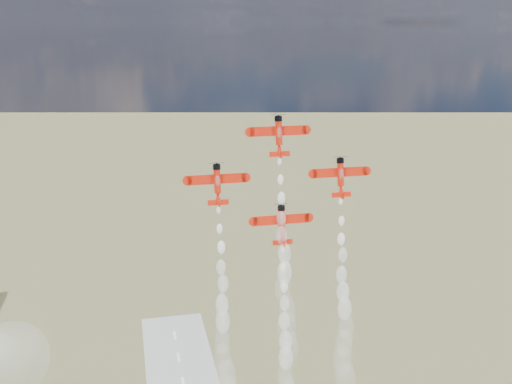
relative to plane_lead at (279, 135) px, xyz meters
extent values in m
cylinder|color=red|center=(0.00, 0.11, 0.60)|extent=(1.60, 2.62, 6.14)
cylinder|color=black|center=(0.00, 0.67, 3.75)|extent=(1.83, 2.00, 1.45)
cube|color=red|center=(0.00, 0.57, 0.87)|extent=(13.96, 0.65, 2.30)
cube|color=white|center=(-3.78, 0.70, 0.84)|extent=(5.49, 0.14, 0.63)
cube|color=white|center=(3.78, 0.70, 0.84)|extent=(5.49, 0.14, 0.63)
cube|color=red|center=(0.00, -0.96, -4.44)|extent=(5.03, 0.36, 1.26)
cube|color=red|center=(0.00, -1.84, -4.51)|extent=(0.16, 2.18, 1.80)
ellipsoid|color=silver|center=(0.00, -0.53, 0.60)|extent=(1.26, 1.60, 2.99)
cone|color=red|center=(0.00, -0.69, -3.56)|extent=(1.60, 2.10, 3.21)
cylinder|color=red|center=(-15.34, -1.77, -9.97)|extent=(1.60, 2.62, 6.14)
cylinder|color=black|center=(-15.34, -1.21, -6.82)|extent=(1.83, 2.00, 1.45)
cube|color=red|center=(-15.34, -1.31, -9.70)|extent=(13.96, 0.65, 2.30)
cube|color=white|center=(-19.11, -1.18, -9.73)|extent=(5.49, 0.14, 0.63)
cube|color=white|center=(-11.56, -1.18, -9.73)|extent=(5.49, 0.14, 0.63)
cube|color=red|center=(-15.34, -2.84, -15.01)|extent=(5.03, 0.36, 1.26)
cube|color=red|center=(-15.34, -3.72, -15.09)|extent=(0.16, 2.18, 1.80)
ellipsoid|color=silver|center=(-15.34, -2.41, -9.97)|extent=(1.26, 1.60, 2.99)
cone|color=red|center=(-15.34, -2.57, -14.13)|extent=(1.60, 2.10, 3.21)
cylinder|color=red|center=(15.34, -1.77, -9.97)|extent=(1.60, 2.62, 6.14)
cylinder|color=black|center=(15.34, -1.21, -6.82)|extent=(1.83, 2.00, 1.45)
cube|color=red|center=(15.34, -1.31, -9.70)|extent=(13.96, 0.65, 2.30)
cube|color=white|center=(11.56, -1.18, -9.73)|extent=(5.49, 0.14, 0.63)
cube|color=white|center=(19.11, -1.18, -9.73)|extent=(5.49, 0.14, 0.63)
cube|color=red|center=(15.34, -2.84, -15.01)|extent=(5.03, 0.36, 1.26)
cube|color=red|center=(15.34, -3.72, -15.09)|extent=(0.16, 2.18, 1.80)
ellipsoid|color=silver|center=(15.34, -2.41, -9.97)|extent=(1.26, 1.60, 2.99)
cone|color=red|center=(15.34, -2.57, -14.13)|extent=(1.60, 2.10, 3.21)
cylinder|color=red|center=(0.00, -3.65, -20.54)|extent=(1.60, 2.62, 6.14)
cylinder|color=black|center=(0.00, -3.09, -17.39)|extent=(1.83, 2.00, 1.45)
cube|color=red|center=(0.00, -3.19, -20.28)|extent=(13.96, 0.65, 2.30)
cube|color=white|center=(-3.78, -3.06, -20.30)|extent=(5.49, 0.14, 0.63)
cube|color=white|center=(3.78, -3.06, -20.30)|extent=(5.49, 0.14, 0.63)
cube|color=red|center=(0.00, -4.72, -25.58)|extent=(5.03, 0.36, 1.26)
cube|color=red|center=(0.00, -5.60, -25.66)|extent=(0.16, 2.18, 1.80)
ellipsoid|color=silver|center=(0.00, -4.29, -20.55)|extent=(1.26, 1.60, 2.99)
cone|color=red|center=(0.00, -4.45, -24.70)|extent=(1.60, 2.10, 3.21)
sphere|color=white|center=(-0.03, -1.09, -6.25)|extent=(1.03, 1.03, 1.03)
sphere|color=white|center=(0.08, -1.75, -10.59)|extent=(1.44, 1.44, 1.44)
sphere|color=white|center=(0.13, -2.59, -15.03)|extent=(1.86, 1.86, 1.86)
sphere|color=white|center=(-0.14, -3.69, -19.88)|extent=(2.28, 2.28, 2.28)
sphere|color=white|center=(-0.22, -4.42, -23.91)|extent=(2.70, 2.70, 2.70)
sphere|color=white|center=(0.33, -5.41, -28.33)|extent=(3.12, 3.12, 3.12)
sphere|color=white|center=(0.22, -6.12, -32.92)|extent=(3.53, 3.53, 3.53)
sphere|color=white|center=(-0.36, -6.29, -37.30)|extent=(3.95, 3.95, 3.95)
sphere|color=white|center=(0.51, -7.55, -42.59)|extent=(4.37, 4.37, 4.37)
sphere|color=white|center=(0.28, -8.79, -46.29)|extent=(4.79, 4.79, 4.79)
sphere|color=white|center=(0.46, -9.65, -51.69)|extent=(5.21, 5.21, 5.21)
sphere|color=white|center=(-15.36, -3.03, -16.84)|extent=(1.03, 1.03, 1.03)
sphere|color=white|center=(-15.30, -3.67, -21.34)|extent=(1.44, 1.44, 1.44)
sphere|color=white|center=(-15.11, -4.71, -25.65)|extent=(1.86, 1.86, 1.86)
sphere|color=white|center=(-15.42, -5.65, -30.33)|extent=(2.28, 2.28, 2.28)
sphere|color=white|center=(-15.01, -5.88, -34.50)|extent=(2.70, 2.70, 2.70)
sphere|color=white|center=(-15.56, -7.08, -39.41)|extent=(3.12, 3.12, 3.12)
sphere|color=white|center=(-15.48, -7.42, -43.67)|extent=(3.53, 3.53, 3.53)
sphere|color=white|center=(-15.80, -8.40, -48.30)|extent=(3.95, 3.95, 3.95)
sphere|color=white|center=(-15.88, -8.93, -53.18)|extent=(4.37, 4.37, 4.37)
sphere|color=white|center=(-15.15, -10.62, -56.86)|extent=(4.79, 4.79, 4.79)
sphere|color=white|center=(15.22, -2.96, -16.73)|extent=(1.03, 1.03, 1.03)
sphere|color=white|center=(15.30, -3.88, -21.47)|extent=(1.44, 1.44, 1.44)
sphere|color=white|center=(15.12, -4.62, -26.03)|extent=(1.86, 1.86, 1.86)
sphere|color=white|center=(15.53, -5.14, -30.07)|extent=(2.28, 2.28, 2.28)
sphere|color=white|center=(15.08, -5.90, -35.03)|extent=(2.70, 2.70, 2.70)
sphere|color=white|center=(15.15, -7.26, -39.15)|extent=(3.12, 3.12, 3.12)
sphere|color=white|center=(15.59, -7.79, -43.47)|extent=(3.53, 3.53, 3.53)
sphere|color=white|center=(15.81, -8.80, -48.29)|extent=(3.95, 3.95, 3.95)
sphere|color=white|center=(15.27, -9.18, -52.66)|extent=(4.37, 4.37, 4.37)
sphere|color=white|center=(14.81, -9.86, -57.09)|extent=(4.79, 4.79, 4.79)
sphere|color=white|center=(15.36, -11.37, -61.73)|extent=(5.21, 5.21, 5.21)
sphere|color=white|center=(-0.03, -4.79, -27.37)|extent=(1.03, 1.03, 1.03)
sphere|color=white|center=(-0.11, -5.51, -32.02)|extent=(1.44, 1.44, 1.44)
sphere|color=white|center=(0.06, -6.49, -36.49)|extent=(1.86, 1.86, 1.86)
sphere|color=white|center=(0.11, -7.11, -40.64)|extent=(2.28, 2.28, 2.28)
sphere|color=white|center=(-0.13, -7.78, -45.22)|extent=(2.70, 2.70, 2.70)
sphere|color=white|center=(-0.03, -8.81, -50.20)|extent=(3.12, 3.12, 3.12)
sphere|color=white|center=(-0.23, -10.07, -54.16)|extent=(3.53, 3.53, 3.53)
sphere|color=white|center=(-0.34, -10.29, -59.26)|extent=(3.95, 3.95, 3.95)
sphere|color=white|center=(-69.41, 18.86, -62.25)|extent=(19.77, 19.77, 19.77)
camera|label=1|loc=(-35.78, -136.68, 25.93)|focal=42.00mm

